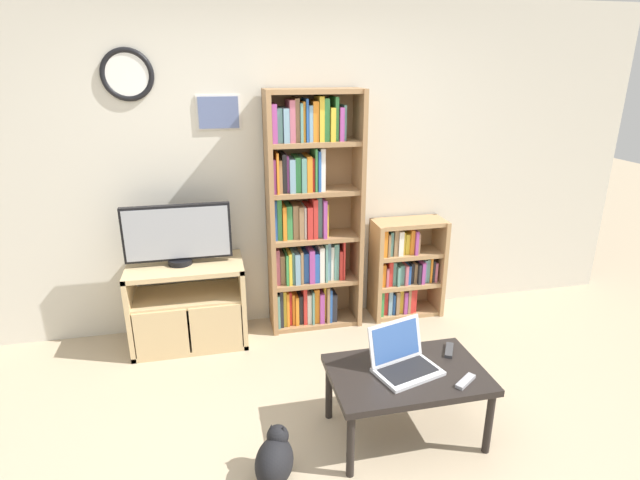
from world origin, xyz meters
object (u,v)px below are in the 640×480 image
bookshelf_short (403,269)px  remote_far_from_laptop (466,381)px  laptop (403,359)px  cat (275,459)px  television (178,235)px  bookshelf_tall (309,217)px  coffee_table (407,378)px  remote_near_laptop (449,350)px  tv_stand (188,305)px

bookshelf_short → remote_far_from_laptop: size_ratio=5.51×
laptop → cat: laptop is taller
television → laptop: bearing=-46.6°
bookshelf_tall → coffee_table: bookshelf_tall is taller
cat → bookshelf_short: bearing=74.5°
coffee_table → remote_near_laptop: size_ratio=5.55×
tv_stand → cat: (0.46, -1.53, -0.21)m
television → bookshelf_tall: bookshelf_tall is taller
remote_near_laptop → cat: remote_near_laptop is taller
bookshelf_tall → laptop: bearing=-80.0°
remote_far_from_laptop → television: bearing=10.0°
tv_stand → bookshelf_short: (1.82, 0.13, 0.08)m
television → bookshelf_short: 1.92m
tv_stand → bookshelf_tall: (0.99, 0.13, 0.61)m
remote_near_laptop → remote_far_from_laptop: bearing=109.6°
coffee_table → remote_far_from_laptop: remote_far_from_laptop is taller
coffee_table → laptop: size_ratio=2.11×
remote_far_from_laptop → cat: size_ratio=0.29×
bookshelf_tall → coffee_table: size_ratio=2.17×
bookshelf_short → remote_near_laptop: 1.36m
laptop → tv_stand: bearing=117.0°
tv_stand → laptop: (1.24, -1.32, 0.16)m
tv_stand → cat: size_ratio=1.60×
remote_near_laptop → television: bearing=-7.4°
tv_stand → remote_far_from_laptop: bearing=-44.8°
television → remote_far_from_laptop: size_ratio=5.05×
television → cat: bearing=-72.4°
television → laptop: size_ratio=1.86×
bookshelf_tall → bookshelf_short: bookshelf_tall is taller
television → remote_near_laptop: 2.10m
bookshelf_short → remote_far_from_laptop: bookshelf_short is taller
remote_near_laptop → remote_far_from_laptop: size_ratio=1.03×
television → bookshelf_short: size_ratio=0.92×
laptop → bookshelf_tall: bearing=83.8°
laptop → remote_far_from_laptop: laptop is taller
bookshelf_short → laptop: bearing=-111.7°
coffee_table → cat: (-0.80, -0.18, -0.26)m
tv_stand → television: bearing=137.1°
bookshelf_tall → remote_far_from_laptop: bookshelf_tall is taller
bookshelf_short → tv_stand: bearing=-175.9°
bookshelf_tall → remote_near_laptop: (0.61, -1.34, -0.50)m
television → bookshelf_short: bearing=3.1°
bookshelf_short → remote_far_from_laptop: 1.68m
bookshelf_tall → remote_far_from_laptop: 1.81m
bookshelf_tall → cat: size_ratio=3.55×
television → laptop: television is taller
bookshelf_tall → remote_far_from_laptop: (0.55, -1.66, -0.50)m
tv_stand → remote_far_from_laptop: tv_stand is taller
tv_stand → bookshelf_tall: bearing=7.4°
bookshelf_tall → laptop: (0.26, -1.45, -0.45)m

